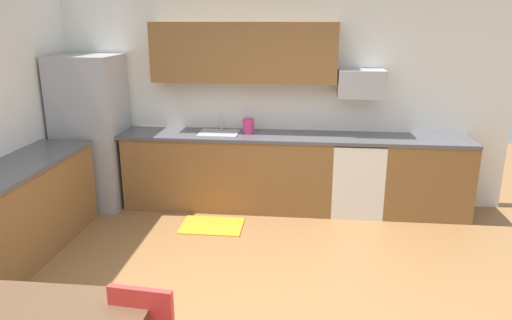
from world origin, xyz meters
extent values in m
plane|color=olive|center=(0.00, 0.00, 0.00)|extent=(12.00, 12.00, 0.00)
cube|color=silver|center=(0.00, 2.65, 1.35)|extent=(5.80, 0.10, 2.70)
cube|color=brown|center=(-0.48, 2.30, 0.45)|extent=(2.54, 0.60, 0.90)
cube|color=brown|center=(1.89, 2.30, 0.45)|extent=(1.01, 0.60, 0.90)
cube|color=brown|center=(-2.30, 0.80, 0.45)|extent=(0.60, 2.00, 0.90)
cube|color=#4C4C51|center=(0.00, 2.30, 0.92)|extent=(4.80, 0.64, 0.04)
cube|color=#4C4C51|center=(-2.30, 0.80, 0.92)|extent=(0.64, 2.00, 0.04)
cube|color=brown|center=(-0.30, 2.43, 1.90)|extent=(2.20, 0.34, 0.70)
cube|color=#9EA0A5|center=(-2.18, 2.22, 0.93)|extent=(0.76, 0.70, 1.87)
cube|color=white|center=(1.09, 2.30, 0.44)|extent=(0.60, 0.60, 0.88)
cube|color=black|center=(1.09, 2.30, 0.90)|extent=(0.60, 0.60, 0.03)
cube|color=#9EA0A5|center=(1.09, 2.40, 1.56)|extent=(0.54, 0.36, 0.32)
cube|color=#A5A8AD|center=(-0.59, 2.30, 0.88)|extent=(0.48, 0.40, 0.14)
cylinder|color=#B2B5BA|center=(-0.59, 2.48, 1.04)|extent=(0.02, 0.02, 0.24)
cube|color=red|center=(-0.43, -1.07, 0.65)|extent=(0.38, 0.07, 0.40)
cube|color=orange|center=(-0.58, 1.65, 0.01)|extent=(0.70, 0.50, 0.01)
cylinder|color=#CC3372|center=(-0.24, 2.35, 1.02)|extent=(0.14, 0.14, 0.20)
camera|label=1|loc=(0.46, -3.34, 2.29)|focal=33.75mm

